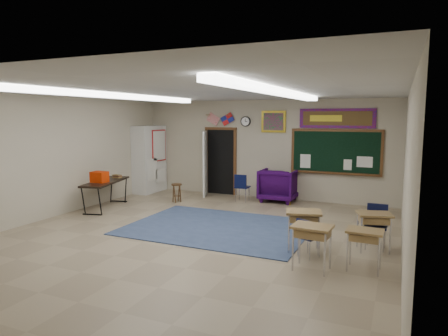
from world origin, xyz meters
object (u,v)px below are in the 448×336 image
at_px(wingback_armchair, 279,185).
at_px(student_desk_front_left, 303,229).
at_px(wooden_stool, 177,193).
at_px(folding_table, 106,193).
at_px(student_desk_front_right, 374,230).

relative_size(wingback_armchair, student_desk_front_left, 1.38).
relative_size(wingback_armchair, wooden_stool, 1.96).
bearing_deg(wingback_armchair, folding_table, 34.76).
bearing_deg(folding_table, student_desk_front_left, -27.63).
bearing_deg(wooden_stool, wingback_armchair, 26.82).
height_order(student_desk_front_right, folding_table, folding_table).
relative_size(folding_table, wooden_stool, 3.57).
bearing_deg(folding_table, wooden_stool, 32.30).
distance_m(student_desk_front_right, wooden_stool, 6.00).
distance_m(wingback_armchair, student_desk_front_right, 4.61).
bearing_deg(wooden_stool, folding_table, -133.06).
xyz_separation_m(wingback_armchair, student_desk_front_right, (2.87, -3.61, -0.08)).
relative_size(student_desk_front_right, folding_table, 0.38).
bearing_deg(student_desk_front_left, folding_table, 152.50).
relative_size(wingback_armchair, folding_table, 0.55).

